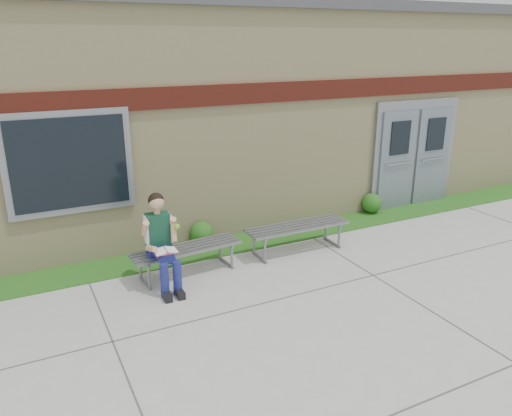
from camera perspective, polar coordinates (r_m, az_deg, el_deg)
ground at (r=7.14m, az=9.53°, el=-10.82°), size 80.00×80.00×0.00m
grass_strip at (r=9.13m, az=-0.05°, el=-3.68°), size 16.00×0.80×0.02m
school_building at (r=11.65m, az=-7.71°, el=11.72°), size 16.20×6.22×4.20m
bench_left at (r=7.82m, az=-7.93°, el=-5.17°), size 1.76×0.63×0.45m
bench_right at (r=8.59m, az=4.76°, el=-2.65°), size 1.83×0.53×0.47m
girl at (r=7.37m, az=-10.74°, el=-3.69°), size 0.52×0.86×1.40m
shrub_mid at (r=8.91m, az=-6.22°, el=-2.86°), size 0.41×0.41×0.41m
shrub_east at (r=10.75m, az=13.09°, el=0.56°), size 0.42×0.42×0.42m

